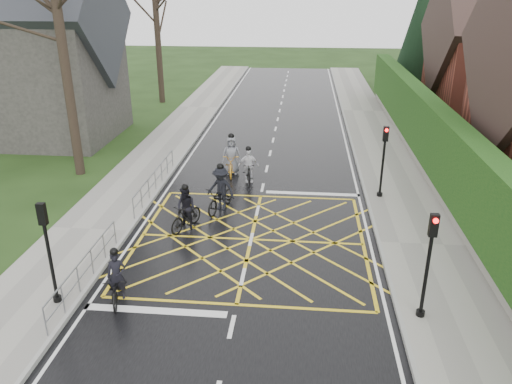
% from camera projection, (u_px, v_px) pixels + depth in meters
% --- Properties ---
extents(ground, '(120.00, 120.00, 0.00)m').
position_uv_depth(ground, '(251.00, 240.00, 18.02)').
color(ground, black).
rests_on(ground, ground).
extents(road, '(9.00, 80.00, 0.01)m').
position_uv_depth(road, '(251.00, 239.00, 18.02)').
color(road, black).
rests_on(road, ground).
extents(sidewalk_right, '(3.00, 80.00, 0.15)m').
position_uv_depth(sidewalk_right, '(421.00, 245.00, 17.47)').
color(sidewalk_right, gray).
rests_on(sidewalk_right, ground).
extents(sidewalk_left, '(3.00, 80.00, 0.15)m').
position_uv_depth(sidewalk_left, '(91.00, 230.00, 18.52)').
color(sidewalk_left, gray).
rests_on(sidewalk_left, ground).
extents(stone_wall, '(0.50, 38.00, 0.70)m').
position_uv_depth(stone_wall, '(434.00, 178.00, 22.72)').
color(stone_wall, slate).
rests_on(stone_wall, ground).
extents(hedge, '(0.90, 38.00, 2.80)m').
position_uv_depth(hedge, '(439.00, 142.00, 22.04)').
color(hedge, '#0E350F').
rests_on(hedge, stone_wall).
extents(house_far, '(9.80, 8.80, 10.30)m').
position_uv_depth(house_far, '(512.00, 56.00, 31.58)').
color(house_far, brown).
rests_on(house_far, ground).
extents(conifer, '(4.60, 4.60, 10.00)m').
position_uv_depth(conifer, '(422.00, 33.00, 39.04)').
color(conifer, black).
rests_on(conifer, ground).
extents(church, '(8.80, 7.80, 11.00)m').
position_uv_depth(church, '(36.00, 53.00, 28.34)').
color(church, '#2D2B28').
rests_on(church, ground).
extents(tree_near, '(9.24, 9.24, 11.44)m').
position_uv_depth(tree_near, '(56.00, 0.00, 21.28)').
color(tree_near, black).
rests_on(tree_near, ground).
extents(tree_far, '(8.40, 8.40, 10.40)m').
position_uv_depth(tree_far, '(155.00, 4.00, 36.28)').
color(tree_far, black).
rests_on(tree_far, ground).
extents(railing_south, '(0.05, 5.04, 1.03)m').
position_uv_depth(railing_south, '(84.00, 264.00, 14.92)').
color(railing_south, slate).
rests_on(railing_south, ground).
extents(railing_north, '(0.05, 6.04, 1.03)m').
position_uv_depth(railing_north, '(155.00, 176.00, 21.80)').
color(railing_north, slate).
rests_on(railing_north, ground).
extents(traffic_light_ne, '(0.24, 0.31, 3.21)m').
position_uv_depth(traffic_light_ne, '(383.00, 163.00, 20.79)').
color(traffic_light_ne, black).
rests_on(traffic_light_ne, ground).
extents(traffic_light_se, '(0.24, 0.31, 3.21)m').
position_uv_depth(traffic_light_se, '(427.00, 268.00, 13.07)').
color(traffic_light_se, black).
rests_on(traffic_light_se, ground).
extents(traffic_light_sw, '(0.24, 0.31, 3.21)m').
position_uv_depth(traffic_light_sw, '(50.00, 255.00, 13.70)').
color(traffic_light_sw, black).
rests_on(traffic_light_sw, ground).
extents(cyclist_rear, '(1.02, 1.81, 1.67)m').
position_uv_depth(cyclist_rear, '(117.00, 284.00, 14.39)').
color(cyclist_rear, black).
rests_on(cyclist_rear, ground).
extents(cyclist_back, '(1.20, 1.83, 1.79)m').
position_uv_depth(cyclist_back, '(186.00, 212.00, 18.59)').
color(cyclist_back, black).
rests_on(cyclist_back, ground).
extents(cyclist_mid, '(1.33, 2.17, 1.99)m').
position_uv_depth(cyclist_mid, '(221.00, 193.00, 20.14)').
color(cyclist_mid, black).
rests_on(cyclist_mid, ground).
extents(cyclist_front, '(1.00, 1.81, 1.75)m').
position_uv_depth(cyclist_front, '(248.00, 169.00, 22.98)').
color(cyclist_front, black).
rests_on(cyclist_front, ground).
extents(cyclist_lead, '(0.98, 2.17, 2.04)m').
position_uv_depth(cyclist_lead, '(231.00, 160.00, 24.00)').
color(cyclist_lead, '#C58218').
rests_on(cyclist_lead, ground).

